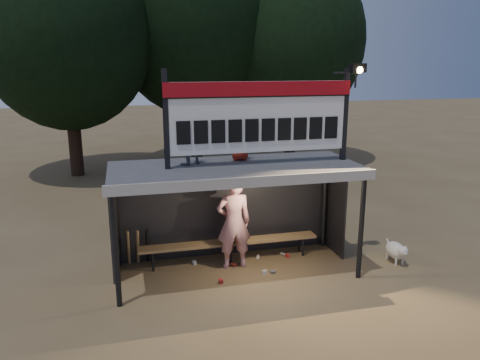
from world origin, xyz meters
The scene contains 13 objects.
ground centered at (0.00, 0.00, 0.00)m, with size 80.00×80.00×0.00m, color brown.
player centered at (0.02, 0.23, 1.02)m, with size 0.74×0.49×2.04m, color white.
child_a centered at (-0.93, 0.31, 2.87)m, with size 0.54×0.42×1.10m, color slate.
child_b centered at (0.21, 0.47, 2.79)m, with size 0.46×0.30×0.94m, color maroon.
dugout_shelter centered at (0.00, 0.24, 1.85)m, with size 5.10×2.08×2.32m.
scoreboard_assembly centered at (0.56, -0.01, 3.32)m, with size 4.10×0.27×1.99m.
bench centered at (0.00, 0.55, 0.43)m, with size 4.00×0.35×0.48m.
tree_left centered at (-4.00, 10.00, 5.51)m, with size 6.46×6.46×9.27m.
tree_mid centered at (1.00, 11.50, 6.17)m, with size 7.22×7.22×10.36m.
tree_right centered at (5.00, 10.50, 5.19)m, with size 6.08×6.08×8.72m.
dog centered at (3.57, -0.42, 0.28)m, with size 0.36×0.81×0.49m.
bats centered at (-1.99, 0.82, 0.43)m, with size 0.47×0.32×0.84m.
litter centered at (0.41, 0.16, 0.04)m, with size 2.21×1.14×0.08m.
Camera 1 is at (-2.13, -8.94, 4.35)m, focal length 35.00 mm.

